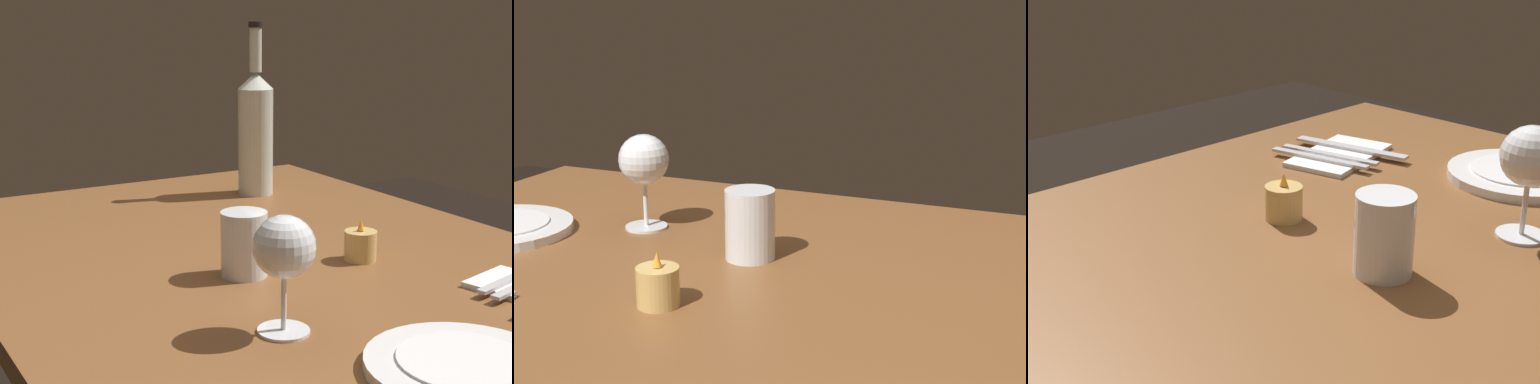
% 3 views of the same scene
% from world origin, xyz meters
% --- Properties ---
extents(dining_table, '(1.30, 0.90, 0.74)m').
position_xyz_m(dining_table, '(0.00, 0.00, 0.65)').
color(dining_table, brown).
rests_on(dining_table, ground).
extents(wine_glass_left, '(0.08, 0.08, 0.15)m').
position_xyz_m(wine_glass_left, '(0.25, -0.14, 0.85)').
color(wine_glass_left, white).
rests_on(wine_glass_left, dining_table).
extents(water_tumbler, '(0.07, 0.07, 0.10)m').
position_xyz_m(water_tumbler, '(0.04, -0.08, 0.78)').
color(water_tumbler, white).
rests_on(water_tumbler, dining_table).
extents(votive_candle, '(0.05, 0.05, 0.07)m').
position_xyz_m(votive_candle, '(0.07, 0.12, 0.76)').
color(votive_candle, '#DBB266').
rests_on(votive_candle, dining_table).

